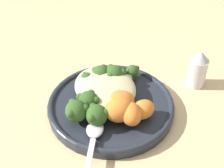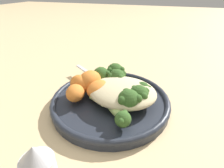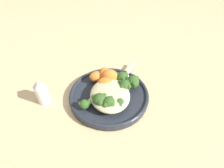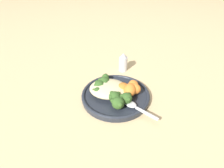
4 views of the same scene
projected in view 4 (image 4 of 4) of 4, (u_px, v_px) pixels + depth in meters
The scene contains 17 objects.
ground_plane at pixel (110, 97), 0.63m from camera, with size 4.00×4.00×0.00m, color #D6B784.
plate at pixel (116, 96), 0.61m from camera, with size 0.24×0.24×0.02m.
quinoa_mound at pixel (109, 89), 0.60m from camera, with size 0.13×0.11×0.03m, color beige.
broccoli_stalk_0 at pixel (109, 80), 0.65m from camera, with size 0.08×0.08×0.03m.
broccoli_stalk_1 at pixel (107, 83), 0.63m from camera, with size 0.10×0.05×0.04m.
broccoli_stalk_2 at pixel (103, 86), 0.61m from camera, with size 0.11×0.04×0.04m.
broccoli_stalk_3 at pixel (105, 90), 0.60m from camera, with size 0.11×0.08×0.03m.
broccoli_stalk_4 at pixel (112, 91), 0.60m from camera, with size 0.07×0.08×0.03m.
broccoli_stalk_5 at pixel (115, 96), 0.57m from camera, with size 0.04×0.10×0.04m.
broccoli_stalk_6 at pixel (118, 100), 0.55m from camera, with size 0.04×0.12×0.04m.
broccoli_stalk_7 at pixel (124, 95), 0.58m from camera, with size 0.07×0.12×0.04m.
sweet_potato_chunk_0 at pixel (133, 85), 0.62m from camera, with size 0.04×0.04×0.03m, color orange.
sweet_potato_chunk_1 at pixel (134, 89), 0.60m from camera, with size 0.05×0.04×0.04m, color orange.
sweet_potato_chunk_2 at pixel (122, 88), 0.60m from camera, with size 0.05×0.04×0.03m, color orange.
sweet_potato_chunk_3 at pixel (130, 90), 0.59m from camera, with size 0.05×0.04×0.04m, color orange.
spoon at pixel (134, 106), 0.55m from camera, with size 0.11×0.08×0.01m.
salt_shaker at pixel (123, 62), 0.75m from camera, with size 0.04×0.04×0.08m.
Camera 4 is at (0.06, -0.48, 0.40)m, focal length 28.00 mm.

